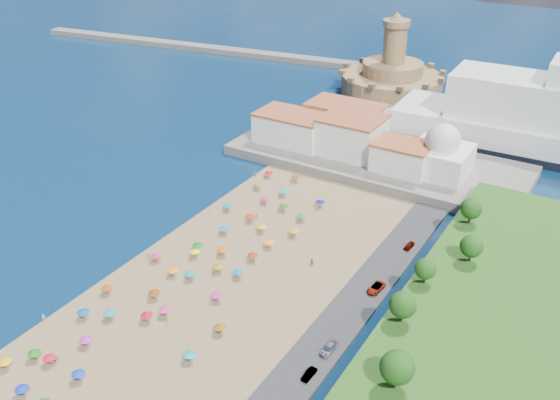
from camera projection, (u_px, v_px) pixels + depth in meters
The scene contains 11 objects.
ground at pixel (208, 271), 142.04m from camera, with size 700.00×700.00×0.00m, color #071938.
terrace at pixel (377, 160), 191.80m from camera, with size 90.00×36.00×3.00m, color #59544C.
jetty at pixel (359, 114), 228.32m from camera, with size 18.00×70.00×2.40m, color #59544C.
breakwater at pixel (216, 50), 306.71m from camera, with size 200.00×7.00×2.60m, color #59544C.
waterfront_buildings at pixel (341, 132), 195.19m from camera, with size 57.00×29.00×11.00m.
domed_building at pixel (441, 154), 177.66m from camera, with size 16.00×16.00×15.00m.
fortress at pixel (392, 78), 248.32m from camera, with size 40.00×40.00×32.40m.
beach_parasols at pixel (174, 286), 133.35m from camera, with size 31.68×115.28×2.20m.
beachgoers at pixel (207, 263), 142.84m from camera, with size 37.96×96.05×1.89m.
parked_cars at pixel (361, 308), 128.15m from camera, with size 2.79×53.61×1.42m.
hillside_trees at pixel (390, 343), 105.74m from camera, with size 11.24×105.48×7.58m.
Camera 1 is at (74.55, -92.01, 81.75)m, focal length 40.00 mm.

